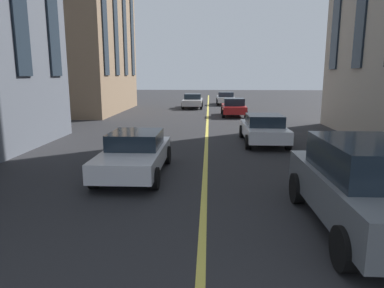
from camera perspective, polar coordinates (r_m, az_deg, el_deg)
lane_centre_line at (r=16.41m, az=2.39°, el=0.12°), size 80.00×0.16×0.01m
car_grey_parked_a at (r=7.90m, az=26.54°, el=-6.14°), size 4.70×2.14×1.88m
car_red_trailing at (r=27.53m, az=6.86°, el=6.02°), size 3.90×1.89×1.40m
car_silver_far at (r=34.20m, az=0.12°, el=7.11°), size 4.40×1.95×1.37m
car_white_near at (r=11.34m, az=-9.33°, el=-1.47°), size 4.40×1.95×1.37m
car_white_mid at (r=16.67m, az=11.66°, el=2.51°), size 4.40×1.95×1.37m
car_silver_oncoming at (r=38.25m, az=5.53°, el=7.50°), size 4.40×1.95×1.37m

